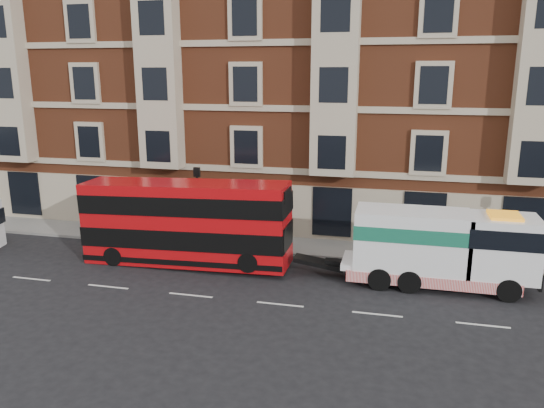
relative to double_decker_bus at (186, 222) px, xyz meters
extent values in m
plane|color=black|center=(5.64, -3.61, -2.23)|extent=(120.00, 120.00, 0.00)
cube|color=slate|center=(5.64, 3.89, -2.15)|extent=(90.00, 3.00, 0.15)
cube|color=brown|center=(6.14, 11.39, 6.77)|extent=(45.00, 12.00, 18.00)
cylinder|color=black|center=(-0.36, 2.59, -0.08)|extent=(0.14, 0.14, 4.00)
cube|color=black|center=(-0.36, 2.59, 2.02)|extent=(0.35, 0.15, 0.50)
cube|color=red|center=(0.00, 0.00, -0.06)|extent=(10.36, 2.31, 4.07)
cube|color=black|center=(0.00, 0.00, -0.66)|extent=(10.40, 2.37, 0.97)
cube|color=black|center=(0.00, 0.00, 1.01)|extent=(10.40, 2.37, 0.92)
cylinder|color=black|center=(-3.51, -1.05, -1.75)|extent=(0.96, 0.30, 0.96)
cylinder|color=black|center=(-3.51, 1.05, -1.75)|extent=(0.96, 0.30, 0.96)
cylinder|color=black|center=(3.51, -1.05, -1.47)|extent=(0.96, 0.30, 0.96)
cylinder|color=black|center=(3.51, 1.05, -1.47)|extent=(0.96, 0.30, 0.96)
cube|color=white|center=(12.00, 0.00, -1.35)|extent=(8.32, 2.13, 0.28)
cube|color=white|center=(14.68, 0.00, -0.15)|extent=(2.96, 2.31, 2.68)
cube|color=white|center=(10.89, 0.00, -0.10)|extent=(4.99, 2.31, 2.68)
cube|color=#17684C|center=(10.89, 0.00, 0.36)|extent=(5.04, 2.35, 0.65)
cube|color=red|center=(11.82, 0.00, -1.67)|extent=(7.40, 2.37, 0.51)
cylinder|color=black|center=(14.96, -1.05, -1.72)|extent=(1.02, 0.32, 1.02)
cylinder|color=black|center=(14.96, 1.05, -1.72)|extent=(1.02, 0.32, 1.02)
cylinder|color=black|center=(10.89, -1.05, -1.72)|extent=(1.02, 0.37, 1.02)
cylinder|color=black|center=(10.89, 1.05, -1.72)|extent=(1.02, 0.37, 1.02)
cylinder|color=black|center=(9.60, -1.05, -1.72)|extent=(1.02, 0.37, 1.02)
cylinder|color=black|center=(9.60, 1.05, -1.72)|extent=(1.02, 0.37, 1.02)
imported|color=black|center=(-7.26, 4.26, -1.28)|extent=(0.70, 0.64, 1.61)
camera|label=1|loc=(10.12, -23.61, 7.23)|focal=35.00mm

